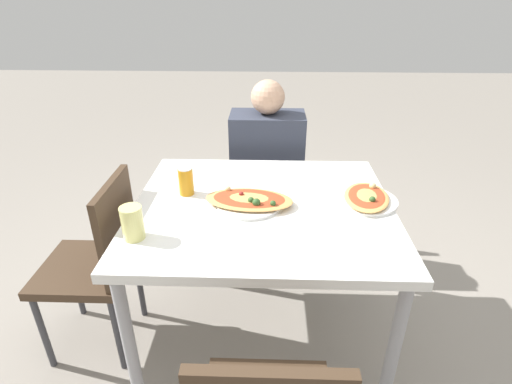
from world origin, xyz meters
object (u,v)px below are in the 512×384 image
person_seated (267,159)px  pizza_main (249,200)px  dining_table (263,219)px  chair_far_seated (267,178)px  pizza_second (366,198)px  soda_can (186,181)px  drink_glass (132,223)px  chair_side_left (98,258)px

person_seated → pizza_main: size_ratio=2.88×
dining_table → chair_far_seated: size_ratio=1.25×
person_seated → pizza_second: bearing=123.4°
person_seated → pizza_second: 0.80m
pizza_main → pizza_second: bearing=4.3°
soda_can → pizza_second: bearing=-3.5°
pizza_main → drink_glass: 0.50m
chair_side_left → pizza_second: size_ratio=2.80×
drink_glass → pizza_second: bearing=18.5°
chair_side_left → dining_table: bearing=-85.5°
soda_can → pizza_main: bearing=-16.8°
person_seated → drink_glass: bearing=63.4°
dining_table → soda_can: (-0.35, 0.09, 0.14)m
dining_table → soda_can: 0.38m
chair_far_seated → pizza_main: 0.87m
chair_far_seated → soda_can: 0.87m
chair_far_seated → pizza_main: (-0.07, -0.82, 0.28)m
dining_table → drink_glass: bearing=-150.6°
drink_glass → person_seated: bearing=63.4°
person_seated → soda_can: person_seated is taller
dining_table → drink_glass: (-0.48, -0.27, 0.14)m
chair_side_left → soda_can: 0.53m
person_seated → pizza_main: 0.71m
chair_far_seated → pizza_main: size_ratio=2.23×
pizza_second → soda_can: bearing=176.5°
pizza_main → soda_can: 0.30m
chair_far_seated → person_seated: (-0.00, -0.11, 0.18)m
person_seated → soda_can: 0.73m
dining_table → drink_glass: 0.56m
chair_side_left → person_seated: size_ratio=0.77×
chair_side_left → pizza_main: 0.74m
pizza_main → drink_glass: bearing=-146.9°
dining_table → person_seated: person_seated is taller
chair_side_left → person_seated: bearing=-44.8°
drink_glass → soda_can: bearing=70.0°
chair_side_left → soda_can: (0.40, 0.15, 0.32)m
dining_table → pizza_main: 0.11m
dining_table → pizza_main: pizza_main is taller
chair_side_left → pizza_second: chair_side_left is taller
chair_side_left → drink_glass: 0.47m
drink_glass → pizza_second: 0.98m
chair_far_seated → chair_side_left: bearing=49.2°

